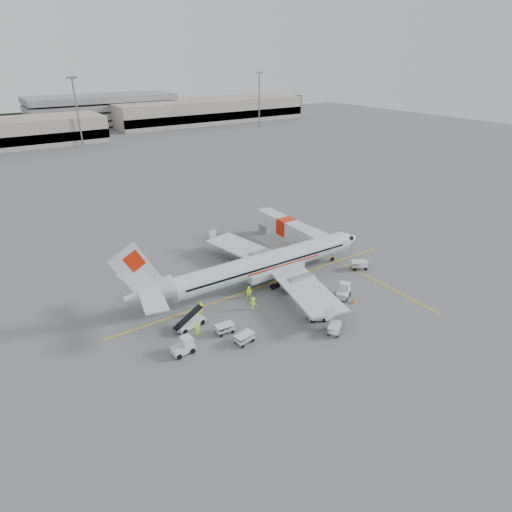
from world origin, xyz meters
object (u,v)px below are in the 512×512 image
(aircraft, at_px, (267,249))
(tug_fore, at_px, (343,291))
(belt_loader, at_px, (189,317))
(jet_bridge, at_px, (286,232))
(tug_mid, at_px, (318,314))
(tug_aft, at_px, (182,346))

(aircraft, xyz_separation_m, tug_fore, (5.93, -9.07, -4.11))
(belt_loader, height_order, tug_fore, belt_loader)
(jet_bridge, bearing_deg, tug_mid, -117.53)
(aircraft, bearing_deg, tug_aft, -153.47)
(aircraft, relative_size, jet_bridge, 2.10)
(aircraft, distance_m, tug_mid, 11.91)
(aircraft, bearing_deg, tug_mid, -90.55)
(aircraft, relative_size, tug_fore, 15.04)
(tug_fore, bearing_deg, tug_aft, 145.82)
(jet_bridge, distance_m, tug_aft, 31.55)
(tug_fore, xyz_separation_m, tug_mid, (-6.23, -2.06, -0.11))
(aircraft, bearing_deg, belt_loader, -163.20)
(aircraft, distance_m, tug_aft, 18.80)
(belt_loader, bearing_deg, aircraft, 2.52)
(belt_loader, xyz_separation_m, tug_fore, (19.67, -5.19, -0.37))
(belt_loader, height_order, tug_mid, belt_loader)
(aircraft, height_order, belt_loader, aircraft)
(belt_loader, bearing_deg, tug_mid, -41.60)
(aircraft, bearing_deg, tug_fore, -55.80)
(aircraft, relative_size, tug_mid, 17.06)
(aircraft, xyz_separation_m, tug_mid, (-0.30, -11.13, -4.22))
(tug_mid, bearing_deg, aircraft, 116.89)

